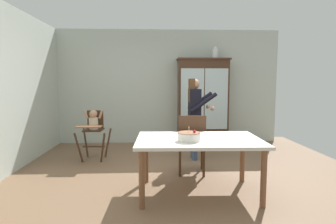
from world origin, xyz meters
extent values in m
plane|color=brown|center=(0.00, 0.00, 0.00)|extent=(6.24, 6.24, 0.00)
cube|color=beige|center=(0.00, 2.63, 1.35)|extent=(5.32, 0.06, 2.70)
cube|color=#422819|center=(0.81, 2.37, 0.99)|extent=(1.15, 0.42, 1.97)
cube|color=#422819|center=(0.81, 2.37, 1.99)|extent=(1.21, 0.48, 0.04)
cube|color=silver|center=(0.54, 2.15, 1.08)|extent=(0.53, 0.01, 1.38)
cube|color=silver|center=(1.08, 2.15, 1.08)|extent=(0.53, 0.01, 1.38)
cube|color=#422819|center=(0.81, 2.37, 1.08)|extent=(1.07, 0.36, 0.02)
cylinder|color=white|center=(1.09, 2.37, 2.12)|extent=(0.13, 0.13, 0.22)
cylinder|color=white|center=(1.09, 2.37, 2.26)|extent=(0.07, 0.07, 0.05)
cylinder|color=#422819|center=(-1.69, 0.92, 0.28)|extent=(0.14, 0.13, 0.56)
cylinder|color=#422819|center=(-1.26, 0.90, 0.28)|extent=(0.13, 0.14, 0.56)
cylinder|color=#422819|center=(-1.67, 1.36, 0.28)|extent=(0.13, 0.14, 0.56)
cylinder|color=#422819|center=(-1.23, 1.34, 0.28)|extent=(0.14, 0.13, 0.56)
cube|color=#422819|center=(-1.46, 1.13, 0.25)|extent=(0.42, 0.06, 0.02)
cube|color=#422819|center=(-1.46, 1.13, 0.57)|extent=(0.36, 0.36, 0.02)
cube|color=#422819|center=(-1.46, 1.28, 0.76)|extent=(0.31, 0.04, 0.34)
cube|color=brown|center=(-1.48, 0.86, 0.68)|extent=(0.45, 0.26, 0.02)
cylinder|color=beige|center=(-1.46, 1.15, 0.70)|extent=(0.17, 0.17, 0.22)
sphere|color=tan|center=(-1.46, 1.15, 0.87)|extent=(0.15, 0.15, 0.15)
cylinder|color=tan|center=(-1.60, 1.15, 0.86)|extent=(0.10, 0.05, 0.17)
cylinder|color=tan|center=(-1.32, 1.14, 0.86)|extent=(0.10, 0.05, 0.17)
cylinder|color=#3D4C6B|center=(0.44, 1.01, 0.41)|extent=(0.11, 0.11, 0.82)
cylinder|color=#3D4C6B|center=(0.44, 1.18, 0.41)|extent=(0.11, 0.11, 0.82)
cube|color=black|center=(0.44, 1.10, 1.08)|extent=(0.21, 0.36, 0.52)
cube|color=white|center=(0.54, 1.10, 1.08)|extent=(0.01, 0.06, 0.49)
sphere|color=tan|center=(0.44, 1.10, 1.43)|extent=(0.19, 0.19, 0.19)
cube|color=brown|center=(0.38, 1.09, 1.31)|extent=(0.10, 0.20, 0.44)
cylinder|color=black|center=(0.58, 0.90, 1.10)|extent=(0.49, 0.08, 0.37)
sphere|color=tan|center=(0.74, 0.90, 0.99)|extent=(0.08, 0.08, 0.08)
cylinder|color=black|center=(0.58, 1.30, 1.10)|extent=(0.49, 0.08, 0.37)
sphere|color=tan|center=(0.74, 1.30, 0.99)|extent=(0.08, 0.08, 0.08)
cube|color=silver|center=(0.26, -0.57, 0.72)|extent=(1.62, 1.07, 0.04)
cylinder|color=brown|center=(-0.46, -0.97, 0.35)|extent=(0.07, 0.07, 0.70)
cylinder|color=brown|center=(0.96, -1.01, 0.35)|extent=(0.07, 0.07, 0.70)
cylinder|color=brown|center=(-0.44, -0.12, 0.35)|extent=(0.07, 0.07, 0.70)
cylinder|color=brown|center=(0.98, -0.16, 0.35)|extent=(0.07, 0.07, 0.70)
cylinder|color=white|center=(0.12, -0.71, 0.79)|extent=(0.28, 0.28, 0.10)
cylinder|color=#935B3D|center=(0.12, -0.71, 0.84)|extent=(0.27, 0.27, 0.01)
cylinder|color=#F2E5CC|center=(0.12, -0.71, 0.88)|extent=(0.01, 0.01, 0.06)
cone|color=yellow|center=(0.12, -0.71, 0.92)|extent=(0.02, 0.02, 0.02)
sphere|color=red|center=(0.18, -0.74, 0.87)|extent=(0.04, 0.04, 0.04)
cylinder|color=#422819|center=(0.48, 0.44, 0.23)|extent=(0.04, 0.04, 0.45)
cylinder|color=#422819|center=(0.11, 0.47, 0.23)|extent=(0.04, 0.04, 0.45)
cylinder|color=#422819|center=(0.45, 0.07, 0.23)|extent=(0.04, 0.04, 0.45)
cylinder|color=#422819|center=(0.08, 0.10, 0.23)|extent=(0.04, 0.04, 0.45)
cube|color=#473D38|center=(0.28, 0.27, 0.47)|extent=(0.47, 0.47, 0.03)
cube|color=#422819|center=(0.26, 0.07, 0.72)|extent=(0.42, 0.07, 0.48)
cylinder|color=#422819|center=(0.45, 0.06, 0.72)|extent=(0.03, 0.03, 0.48)
cylinder|color=#422819|center=(0.07, 0.09, 0.72)|extent=(0.03, 0.03, 0.48)
camera|label=1|loc=(-0.30, -4.08, 1.47)|focal=29.66mm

